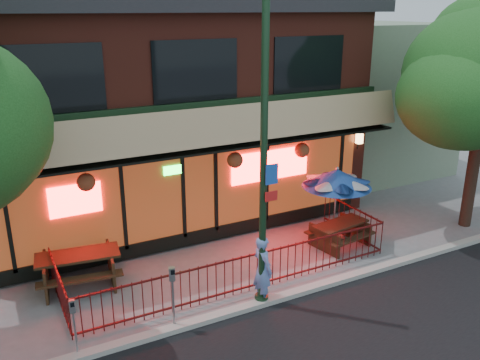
% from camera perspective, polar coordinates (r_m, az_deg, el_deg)
% --- Properties ---
extents(ground, '(80.00, 80.00, 0.00)m').
position_cam_1_polar(ground, '(12.57, 1.48, -12.72)').
color(ground, gray).
rests_on(ground, ground).
extents(curb, '(80.00, 0.25, 0.12)m').
position_cam_1_polar(curb, '(12.17, 2.66, -13.56)').
color(curb, '#999993').
rests_on(curb, ground).
extents(restaurant_building, '(12.96, 9.49, 8.05)m').
position_cam_1_polar(restaurant_building, '(17.44, -10.03, 10.45)').
color(restaurant_building, maroon).
rests_on(restaurant_building, ground).
extents(neighbor_building, '(6.00, 7.00, 6.00)m').
position_cam_1_polar(neighbor_building, '(22.51, 12.23, 9.24)').
color(neighbor_building, gray).
rests_on(neighbor_building, ground).
extents(patio_fence, '(8.44, 2.62, 1.00)m').
position_cam_1_polar(patio_fence, '(12.64, 0.38, -9.23)').
color(patio_fence, '#4A1010').
rests_on(patio_fence, ground).
extents(street_light, '(0.43, 0.32, 7.00)m').
position_cam_1_polar(street_light, '(10.92, 2.66, 0.52)').
color(street_light, '#16321D').
rests_on(street_light, ground).
extents(picnic_table_left, '(2.18, 1.79, 0.85)m').
position_cam_1_polar(picnic_table_left, '(13.29, -17.68, -9.06)').
color(picnic_table_left, '#392614').
rests_on(picnic_table_left, ground).
extents(picnic_table_right, '(1.84, 1.51, 0.71)m').
position_cam_1_polar(picnic_table_right, '(15.00, 11.17, -5.59)').
color(picnic_table_right, '#352012').
rests_on(picnic_table_right, ground).
extents(patio_umbrella, '(2.00, 2.00, 2.28)m').
position_cam_1_polar(patio_umbrella, '(14.79, 10.83, 0.23)').
color(patio_umbrella, gray).
rests_on(patio_umbrella, ground).
extents(pedestrian, '(0.45, 0.64, 1.67)m').
position_cam_1_polar(pedestrian, '(11.91, 2.55, -10.00)').
color(pedestrian, '#6280C4').
rests_on(pedestrian, ground).
extents(parking_meter_near, '(0.16, 0.14, 1.47)m').
position_cam_1_polar(parking_meter_near, '(10.98, -7.57, -11.90)').
color(parking_meter_near, gray).
rests_on(parking_meter_near, ground).
extents(parking_meter_far, '(0.12, 0.11, 1.29)m').
position_cam_1_polar(parking_meter_far, '(10.65, -18.17, -14.60)').
color(parking_meter_far, '#9FA1A8').
rests_on(parking_meter_far, ground).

